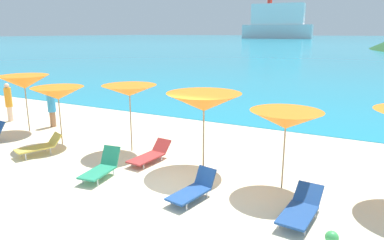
{
  "coord_description": "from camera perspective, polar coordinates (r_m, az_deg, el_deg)",
  "views": [
    {
      "loc": [
        4.66,
        -7.12,
        3.99
      ],
      "look_at": [
        -0.63,
        2.89,
        1.2
      ],
      "focal_mm": 33.42,
      "sensor_mm": 36.0,
      "label": 1
    }
  ],
  "objects": [
    {
      "name": "beachgoer_0",
      "position": [
        16.47,
        -21.5,
        2.08
      ],
      "size": [
        0.33,
        0.33,
        1.72
      ],
      "rotation": [
        0.0,
        0.0,
        5.26
      ],
      "color": "#A3704C",
      "rests_on": "ground_plane"
    },
    {
      "name": "ocean_water",
      "position": [
        234.47,
        27.31,
        11.38
      ],
      "size": [
        650.0,
        440.0,
        0.02
      ],
      "primitive_type": "cube",
      "color": "teal",
      "rests_on": "ground_plane"
    },
    {
      "name": "umbrella_2",
      "position": [
        13.55,
        -20.62,
        4.01
      ],
      "size": [
        1.87,
        1.87,
        2.11
      ],
      "color": "#9E7F59",
      "rests_on": "ground_plane"
    },
    {
      "name": "umbrella_3",
      "position": [
        12.09,
        -9.96,
        4.64
      ],
      "size": [
        2.0,
        2.0,
        2.29
      ],
      "color": "#9E7F59",
      "rests_on": "ground_plane"
    },
    {
      "name": "beach_ball",
      "position": [
        7.76,
        21.42,
        -17.05
      ],
      "size": [
        0.26,
        0.26,
        0.26
      ],
      "primitive_type": "sphere",
      "color": "#3FB259",
      "rests_on": "ground_plane"
    },
    {
      "name": "lounge_chair_3",
      "position": [
        12.97,
        -23.1,
        -3.82
      ],
      "size": [
        1.01,
        1.55,
        0.63
      ],
      "rotation": [
        0.0,
        0.0,
        -0.35
      ],
      "color": "#D8BF4C",
      "rests_on": "ground_plane"
    },
    {
      "name": "umbrella_1",
      "position": [
        15.9,
        -25.21,
        5.5
      ],
      "size": [
        1.99,
        1.99,
        2.31
      ],
      "color": "#9E7F59",
      "rests_on": "ground_plane"
    },
    {
      "name": "lounge_chair_7",
      "position": [
        11.39,
        -6.64,
        -5.5
      ],
      "size": [
        0.7,
        1.66,
        0.57
      ],
      "rotation": [
        0.0,
        0.0,
        -0.09
      ],
      "color": "#A53333",
      "rests_on": "ground_plane"
    },
    {
      "name": "umbrella_4",
      "position": [
        10.33,
        1.9,
        2.86
      ],
      "size": [
        2.43,
        2.43,
        2.29
      ],
      "color": "#9E7F59",
      "rests_on": "ground_plane"
    },
    {
      "name": "beachgoer_1",
      "position": [
        18.33,
        -27.23,
        2.71
      ],
      "size": [
        0.31,
        0.31,
        1.75
      ],
      "rotation": [
        0.0,
        0.0,
        2.21
      ],
      "color": "beige",
      "rests_on": "ground_plane"
    },
    {
      "name": "lounge_chair_2",
      "position": [
        8.37,
        17.01,
        -13.29
      ],
      "size": [
        0.73,
        1.67,
        0.57
      ],
      "rotation": [
        0.0,
        0.0,
        -0.08
      ],
      "color": "#1E478C",
      "rests_on": "ground_plane"
    },
    {
      "name": "umbrella_5",
      "position": [
        9.27,
        14.76,
        0.02
      ],
      "size": [
        1.84,
        1.84,
        2.08
      ],
      "color": "#9E7F59",
      "rests_on": "ground_plane"
    },
    {
      "name": "lounge_chair_1",
      "position": [
        10.45,
        -14.18,
        -7.26
      ],
      "size": [
        0.71,
        1.42,
        0.76
      ],
      "rotation": [
        0.0,
        0.0,
        0.12
      ],
      "color": "#268C66",
      "rests_on": "ground_plane"
    },
    {
      "name": "cruise_ship",
      "position": [
        240.66,
        13.44,
        14.8
      ],
      "size": [
        43.97,
        11.41,
        24.44
      ],
      "rotation": [
        0.0,
        0.0,
        0.07
      ],
      "color": "silver",
      "rests_on": "ocean_water"
    },
    {
      "name": "lounge_chair_4",
      "position": [
        8.9,
        0.25,
        -10.95
      ],
      "size": [
        0.78,
        1.47,
        0.66
      ],
      "rotation": [
        0.0,
        0.0,
        -0.19
      ],
      "color": "#1E478C",
      "rests_on": "ground_plane"
    },
    {
      "name": "ground_plane",
      "position": [
        18.22,
        12.31,
        0.38
      ],
      "size": [
        50.0,
        100.0,
        0.3
      ],
      "primitive_type": "cube",
      "color": "beige"
    }
  ]
}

